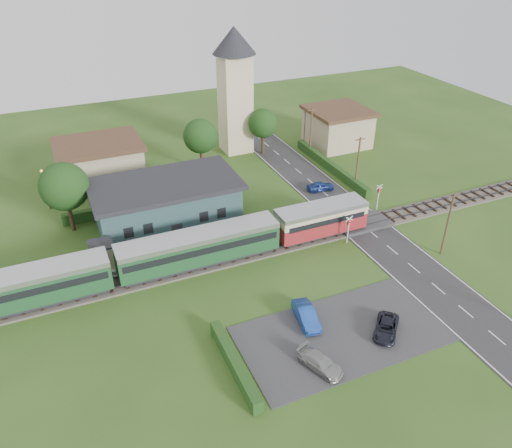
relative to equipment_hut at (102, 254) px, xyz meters
name	(u,v)px	position (x,y,z in m)	size (l,w,h in m)	color
ground	(292,255)	(18.00, -5.20, -1.75)	(120.00, 120.00, 0.00)	#2D4C19
railway_track	(283,244)	(18.00, -3.20, -1.64)	(76.00, 3.20, 0.49)	#4C443D
road	(373,234)	(28.00, -5.20, -1.72)	(6.00, 70.00, 0.05)	#28282B
car_park	(341,334)	(16.50, -17.20, -1.71)	(17.00, 9.00, 0.08)	#333335
crossing_deck	(363,223)	(28.00, -3.20, -1.52)	(6.20, 3.40, 0.45)	#333335
platform	(183,249)	(8.00, 0.00, -1.52)	(30.00, 3.00, 0.45)	gray
equipment_hut	(102,254)	(0.00, 0.00, 0.00)	(2.30, 2.30, 2.55)	beige
station_building	(166,203)	(8.00, 5.79, 0.95)	(16.00, 9.00, 5.30)	#2A4E52
train	(168,254)	(5.67, -3.20, 0.43)	(43.20, 2.90, 3.40)	#232328
church_tower	(235,82)	(23.00, 22.80, 8.48)	(6.00, 6.00, 17.60)	beige
house_west	(100,162)	(3.00, 19.80, 1.04)	(10.80, 8.80, 5.50)	tan
house_east	(338,126)	(38.00, 18.80, 1.05)	(8.80, 8.80, 5.50)	tan
hedge_carpark	(235,364)	(7.00, -17.20, -1.15)	(0.80, 9.00, 1.20)	#193814
hedge_roadside	(331,166)	(32.20, 10.80, -1.15)	(0.80, 18.00, 1.20)	#193814
hedge_station	(158,202)	(8.00, 10.30, -1.10)	(22.00, 0.80, 1.30)	#193814
tree_a	(64,187)	(-2.00, 8.80, 3.63)	(5.20, 5.20, 8.00)	#332316
tree_b	(200,136)	(16.00, 17.80, 3.27)	(4.60, 4.60, 7.34)	#332316
tree_c	(263,124)	(26.00, 19.80, 2.91)	(4.20, 4.20, 6.78)	#332316
utility_pole_b	(448,224)	(32.20, -11.20, 1.88)	(1.40, 0.22, 7.00)	#473321
utility_pole_c	(358,163)	(32.20, 4.80, 1.88)	(1.40, 0.22, 7.00)	#473321
utility_pole_d	(311,131)	(32.20, 16.80, 1.88)	(1.40, 0.22, 7.00)	#473321
crossing_signal_near	(349,226)	(24.40, -5.61, 0.39)	(0.84, 0.28, 3.28)	silver
crossing_signal_far	(379,193)	(31.60, -0.81, 0.39)	(0.84, 0.28, 3.28)	silver
streetlamp_west	(45,186)	(-4.00, 14.80, 1.29)	(0.30, 0.30, 5.15)	#3F3F47
streetlamp_east	(305,122)	(34.00, 21.80, 1.29)	(0.30, 0.30, 5.15)	#3F3F47
car_on_road	(320,186)	(27.87, 6.10, -1.11)	(1.38, 3.43, 1.17)	navy
car_park_blue	(306,315)	(14.51, -14.70, -1.00)	(1.41, 4.04, 1.33)	#183F99
car_park_silver	(320,362)	(13.00, -19.70, -1.11)	(1.57, 3.87, 1.12)	#9C9C9C
car_park_dark	(386,328)	(19.92, -18.56, -1.14)	(1.76, 3.82, 1.06)	black
pedestrian_near	(255,226)	(15.96, -0.40, -0.53)	(0.56, 0.37, 1.54)	gray
pedestrian_far	(135,253)	(3.05, -0.32, -0.54)	(0.73, 0.57, 1.51)	gray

